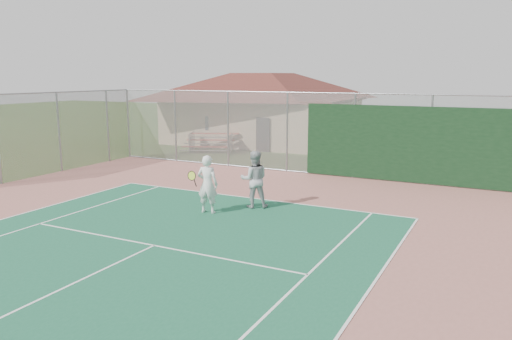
{
  "coord_description": "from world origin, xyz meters",
  "views": [
    {
      "loc": [
        7.7,
        -3.06,
        4.21
      ],
      "look_at": [
        0.76,
        10.53,
        1.32
      ],
      "focal_mm": 35.0,
      "sensor_mm": 36.0,
      "label": 1
    }
  ],
  "objects_px": {
    "clubhouse": "(263,101)",
    "player_grey_back": "(254,180)",
    "bleachers": "(210,142)",
    "player_white_front": "(207,185)"
  },
  "relations": [
    {
      "from": "clubhouse",
      "to": "bleachers",
      "type": "height_order",
      "value": "clubhouse"
    },
    {
      "from": "clubhouse",
      "to": "player_white_front",
      "type": "bearing_deg",
      "value": -71.21
    },
    {
      "from": "player_grey_back",
      "to": "bleachers",
      "type": "bearing_deg",
      "value": -81.52
    },
    {
      "from": "clubhouse",
      "to": "bleachers",
      "type": "xyz_separation_m",
      "value": [
        -0.9,
        -4.85,
        -2.11
      ]
    },
    {
      "from": "bleachers",
      "to": "clubhouse",
      "type": "bearing_deg",
      "value": 56.21
    },
    {
      "from": "clubhouse",
      "to": "player_grey_back",
      "type": "height_order",
      "value": "clubhouse"
    },
    {
      "from": "bleachers",
      "to": "player_white_front",
      "type": "distance_m",
      "value": 12.95
    },
    {
      "from": "bleachers",
      "to": "player_grey_back",
      "type": "bearing_deg",
      "value": -74.51
    },
    {
      "from": "player_white_front",
      "to": "player_grey_back",
      "type": "height_order",
      "value": "player_grey_back"
    },
    {
      "from": "clubhouse",
      "to": "player_grey_back",
      "type": "xyz_separation_m",
      "value": [
        6.91,
        -14.6,
        -1.71
      ]
    }
  ]
}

